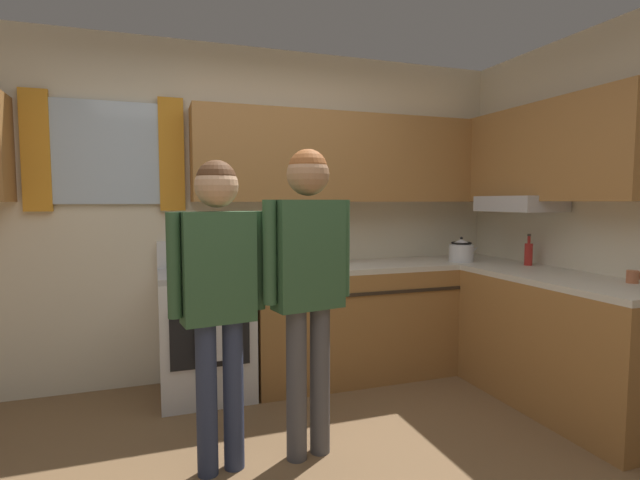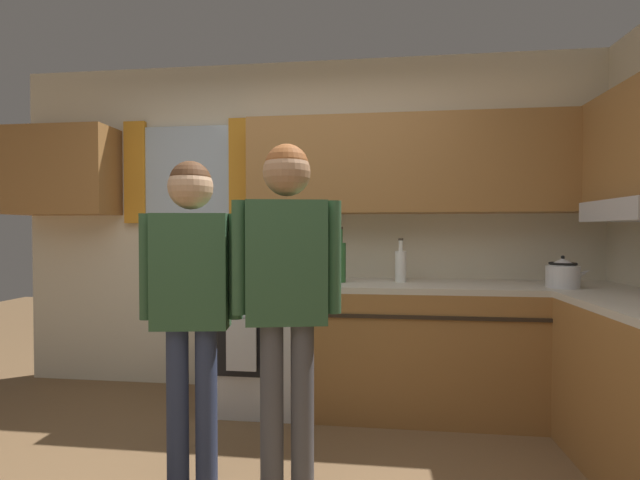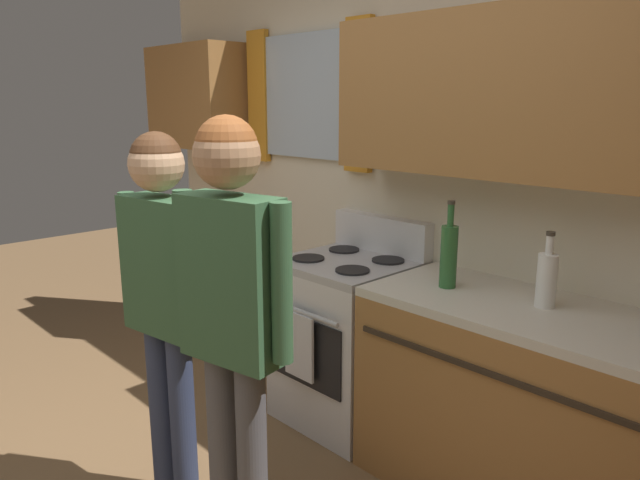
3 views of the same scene
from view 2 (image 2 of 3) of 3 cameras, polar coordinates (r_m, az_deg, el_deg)
name	(u,v)px [view 2 (image 2 of 3)]	position (r m, az deg, el deg)	size (l,w,h in m)	color
back_wall_unit	(309,204)	(3.38, -1.43, 4.83)	(4.60, 0.42, 2.60)	beige
kitchen_counter_run	(527,368)	(2.93, 25.76, -15.05)	(2.22, 2.06, 0.90)	#9E6B38
stove_oven	(256,339)	(3.28, -8.53, -12.89)	(0.64, 0.67, 1.10)	silver
bottle_milk_white	(401,265)	(3.13, 10.64, -3.30)	(0.08, 0.08, 0.31)	white
bottle_wine_green	(341,261)	(3.06, 2.75, -2.78)	(0.08, 0.08, 0.39)	#2D6633
stovetop_kettle	(563,273)	(3.18, 29.49, -3.81)	(0.27, 0.20, 0.21)	silver
adult_left	(191,283)	(2.20, -16.68, -5.48)	(0.49, 0.22, 1.60)	#2D3856
adult_in_plaid	(287,275)	(2.05, -4.40, -4.67)	(0.51, 0.23, 1.67)	#4C4C51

